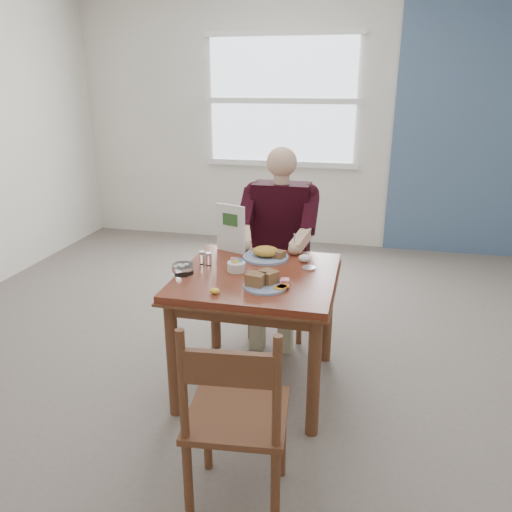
% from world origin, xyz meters
% --- Properties ---
extents(floor, '(6.00, 6.00, 0.00)m').
position_xyz_m(floor, '(0.00, 0.00, 0.00)').
color(floor, '#635A50').
rests_on(floor, ground).
extents(wall_back, '(5.50, 0.00, 5.50)m').
position_xyz_m(wall_back, '(0.00, 3.00, 1.40)').
color(wall_back, silver).
rests_on(wall_back, ground).
extents(accent_panel, '(1.60, 0.02, 2.80)m').
position_xyz_m(accent_panel, '(1.60, 2.98, 1.40)').
color(accent_panel, '#486487').
rests_on(accent_panel, ground).
extents(lemon_wedge, '(0.06, 0.05, 0.03)m').
position_xyz_m(lemon_wedge, '(-0.15, -0.34, 0.77)').
color(lemon_wedge, yellow).
rests_on(lemon_wedge, table).
extents(napkin, '(0.09, 0.09, 0.05)m').
position_xyz_m(napkin, '(0.24, 0.25, 0.77)').
color(napkin, white).
rests_on(napkin, table).
extents(metal_dish, '(0.10, 0.10, 0.01)m').
position_xyz_m(metal_dish, '(0.28, 0.14, 0.76)').
color(metal_dish, silver).
rests_on(metal_dish, table).
extents(window, '(1.72, 0.04, 1.42)m').
position_xyz_m(window, '(-0.40, 2.97, 1.60)').
color(window, white).
rests_on(window, wall_back).
extents(table, '(0.92, 0.92, 0.75)m').
position_xyz_m(table, '(0.00, 0.00, 0.64)').
color(table, maroon).
rests_on(table, ground).
extents(chair_far, '(0.42, 0.42, 0.95)m').
position_xyz_m(chair_far, '(0.00, 0.80, 0.48)').
color(chair_far, brown).
rests_on(chair_far, ground).
extents(chair_near, '(0.46, 0.46, 0.95)m').
position_xyz_m(chair_near, '(0.13, -0.96, 0.48)').
color(chair_near, brown).
rests_on(chair_near, ground).
extents(diner, '(0.53, 0.56, 1.39)m').
position_xyz_m(diner, '(0.00, 0.71, 0.81)').
color(diner, '#9C9375').
rests_on(diner, chair_far).
extents(near_plate, '(0.30, 0.30, 0.08)m').
position_xyz_m(near_plate, '(0.08, -0.19, 0.78)').
color(near_plate, white).
rests_on(near_plate, table).
extents(far_plate, '(0.37, 0.37, 0.08)m').
position_xyz_m(far_plate, '(0.00, 0.26, 0.78)').
color(far_plate, white).
rests_on(far_plate, table).
extents(caddy, '(0.12, 0.12, 0.08)m').
position_xyz_m(caddy, '(-0.13, 0.00, 0.78)').
color(caddy, white).
rests_on(caddy, table).
extents(shakers, '(0.09, 0.06, 0.08)m').
position_xyz_m(shakers, '(-0.34, 0.06, 0.79)').
color(shakers, white).
rests_on(shakers, table).
extents(creamer, '(0.15, 0.15, 0.06)m').
position_xyz_m(creamer, '(-0.42, -0.11, 0.78)').
color(creamer, white).
rests_on(creamer, table).
extents(menu, '(0.21, 0.09, 0.31)m').
position_xyz_m(menu, '(-0.25, 0.34, 0.91)').
color(menu, white).
rests_on(menu, table).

